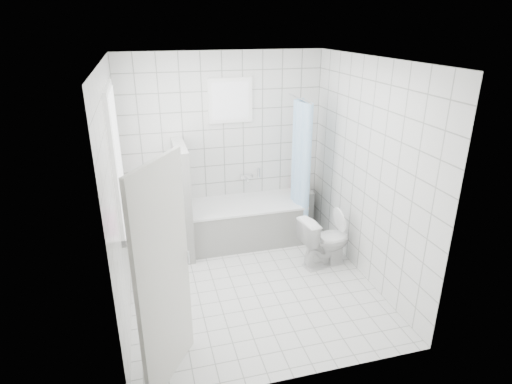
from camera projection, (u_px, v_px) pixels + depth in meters
name	position (u px, v px, depth m)	size (l,w,h in m)	color
ground	(251.00, 285.00, 5.14)	(3.00, 3.00, 0.00)	white
ceiling	(250.00, 59.00, 4.17)	(3.00, 3.00, 0.00)	white
wall_back	(224.00, 147.00, 6.00)	(2.80, 0.02, 2.60)	white
wall_front	(300.00, 250.00, 3.31)	(2.80, 0.02, 2.60)	white
wall_left	(117.00, 196.00, 4.31)	(0.02, 3.00, 2.60)	white
wall_right	(367.00, 173.00, 4.99)	(0.02, 3.00, 2.60)	white
window_left	(119.00, 159.00, 4.48)	(0.01, 0.90, 1.40)	white
window_back	(231.00, 101.00, 5.74)	(0.50, 0.01, 0.50)	white
window_sill	(131.00, 222.00, 4.77)	(0.18, 1.02, 0.08)	white
door	(164.00, 277.00, 3.49)	(0.04, 0.80, 2.00)	silver
bathtub	(246.00, 222.00, 6.09)	(1.60, 0.77, 0.58)	white
partition_wall	(183.00, 199.00, 5.66)	(0.15, 0.85, 1.50)	white
tiled_ledge	(299.00, 209.00, 6.54)	(0.40, 0.24, 0.55)	white
toilet	(325.00, 241.00, 5.45)	(0.38, 0.66, 0.68)	white
curtain_rod	(300.00, 99.00, 5.61)	(0.02, 0.02, 0.80)	silver
shower_curtain	(300.00, 167.00, 5.83)	(0.14, 0.48, 1.78)	#50A3ED
tub_faucet	(246.00, 176.00, 6.20)	(0.18, 0.06, 0.06)	silver
sill_bottles	(130.00, 211.00, 4.66)	(0.16, 0.76, 0.30)	#36EFF3
ledge_bottles	(300.00, 186.00, 6.35)	(0.13, 0.15, 0.25)	#18944A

